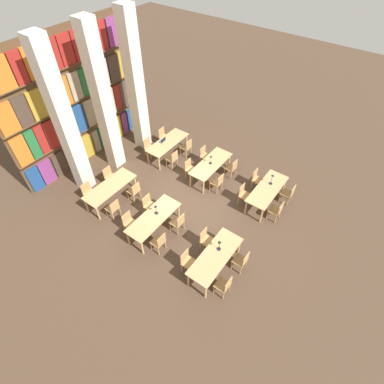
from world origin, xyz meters
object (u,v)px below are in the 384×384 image
(pillar_left, at_px, (65,124))
(chair_19, at_px, (110,176))
(chair_5, at_px, (244,194))
(reading_table_3, at_px, (211,165))
(chair_0, at_px, (224,285))
(pillar_center, at_px, (103,103))
(chair_9, at_px, (130,223))
(reading_table_5, at_px, (168,143))
(chair_10, at_px, (178,222))
(laptop, at_px, (162,141))
(reading_table_4, at_px, (110,188))
(chair_8, at_px, (159,242))
(desk_lamp_3, at_px, (211,158))
(desk_lamp_0, at_px, (219,244))
(chair_6, at_px, (289,193))
(pillar_right, at_px, (135,85))
(chair_21, at_px, (149,147))
(chair_18, at_px, (134,191))
(reading_table_2, at_px, (154,218))
(chair_13, at_px, (190,169))
(chair_1, at_px, (188,261))
(chair_22, at_px, (187,147))
(reading_table_1, at_px, (267,190))
(chair_17, at_px, (89,192))
(chair_4, at_px, (277,210))
(chair_16, at_px, (113,208))
(chair_12, at_px, (218,182))
(chair_2, at_px, (242,261))
(chair_15, at_px, (205,155))
(chair_20, at_px, (173,159))
(reading_table_0, at_px, (215,257))
(chair_3, at_px, (206,239))
(desk_lamp_2, at_px, (156,208))
(desk_lamp_1, at_px, (272,178))
(chair_14, at_px, (232,168))
(chair_11, at_px, (149,205))

(pillar_left, xyz_separation_m, chair_19, (0.65, -0.86, -2.52))
(chair_5, height_order, reading_table_3, chair_5)
(pillar_left, distance_m, chair_0, 7.64)
(pillar_center, height_order, chair_19, pillar_center)
(chair_9, relative_size, reading_table_5, 0.41)
(chair_10, distance_m, laptop, 4.43)
(reading_table_4, bearing_deg, laptop, 3.67)
(chair_8, relative_size, desk_lamp_3, 2.12)
(reading_table_5, bearing_deg, desk_lamp_0, -124.39)
(chair_6, bearing_deg, pillar_right, 94.56)
(chair_21, bearing_deg, chair_18, 30.07)
(chair_9, xyz_separation_m, chair_19, (1.25, 2.35, 0.00))
(reading_table_2, distance_m, desk_lamp_3, 3.56)
(chair_13, height_order, laptop, laptop)
(chair_1, xyz_separation_m, chair_22, (4.69, 3.57, 0.00))
(chair_13, bearing_deg, chair_10, 28.14)
(reading_table_1, relative_size, chair_17, 2.44)
(chair_4, bearing_deg, chair_16, 125.29)
(chair_12, relative_size, reading_table_4, 0.41)
(chair_2, xyz_separation_m, chair_16, (-0.89, 4.94, 0.00))
(chair_5, distance_m, chair_16, 4.98)
(chair_15, bearing_deg, chair_8, 16.22)
(pillar_left, relative_size, chair_21, 6.83)
(chair_12, bearing_deg, reading_table_3, 53.10)
(chair_0, distance_m, chair_20, 6.16)
(reading_table_0, relative_size, chair_3, 2.44)
(desk_lamp_2, distance_m, laptop, 4.17)
(desk_lamp_1, relative_size, desk_lamp_3, 1.16)
(chair_21, bearing_deg, reading_table_1, 95.21)
(chair_10, xyz_separation_m, chair_14, (3.63, -0.02, 0.00))
(reading_table_1, xyz_separation_m, desk_lamp_2, (-3.43, 2.61, 0.36))
(desk_lamp_1, relative_size, chair_8, 0.55)
(reading_table_1, height_order, laptop, laptop)
(reading_table_0, height_order, desk_lamp_0, desk_lamp_0)
(chair_10, bearing_deg, pillar_center, 73.91)
(chair_11, relative_size, chair_19, 1.00)
(chair_4, relative_size, reading_table_3, 0.41)
(chair_4, bearing_deg, reading_table_0, 167.67)
(pillar_center, distance_m, laptop, 3.06)
(reading_table_2, bearing_deg, chair_10, -53.97)
(chair_10, relative_size, reading_table_4, 0.41)
(chair_10, bearing_deg, chair_5, -24.93)
(chair_1, height_order, desk_lamp_0, desk_lamp_0)
(chair_12, distance_m, chair_19, 4.42)
(chair_4, relative_size, chair_20, 1.00)
(desk_lamp_1, relative_size, chair_21, 0.55)
(chair_19, bearing_deg, chair_16, 51.03)
(desk_lamp_0, relative_size, chair_15, 0.49)
(chair_16, relative_size, chair_18, 1.00)
(reading_table_3, bearing_deg, chair_17, 142.32)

